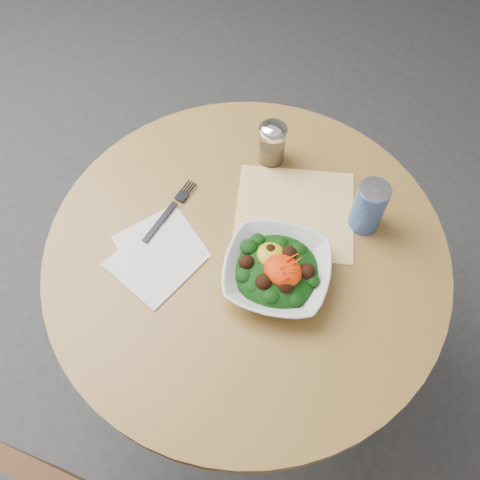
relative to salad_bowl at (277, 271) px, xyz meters
The scene contains 8 objects.
ground 0.79m from the salad_bowl, 167.48° to the left, with size 6.00×6.00×0.00m, color #2F2F31.
table 0.25m from the salad_bowl, 167.48° to the left, with size 0.90×0.90×0.75m.
cloth_napkin 0.18m from the salad_bowl, 106.43° to the left, with size 0.27×0.25×0.00m, color orange.
paper_napkins 0.27m from the salad_bowl, 159.52° to the right, with size 0.22×0.24×0.00m.
salad_bowl is the anchor object (origin of this frame).
fork 0.29m from the salad_bowl, behind, with size 0.03×0.19×0.00m.
spice_shaker 0.32m from the salad_bowl, 123.03° to the left, with size 0.07×0.07×0.12m.
beverage_can 0.25m from the salad_bowl, 67.01° to the left, with size 0.07×0.07×0.14m.
Camera 1 is at (0.29, -0.48, 1.79)m, focal length 40.00 mm.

